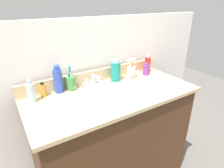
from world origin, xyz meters
The scene contains 15 objects.
vanity_cabinet centered at (0.00, 0.00, 0.40)m, with size 1.12×0.49×0.80m, color #4C2D19.
countertop centered at (0.00, 0.00, 0.82)m, with size 1.17×0.53×0.02m, color #D1B284.
backsplash centered at (0.00, 0.25, 0.87)m, with size 1.17×0.02×0.09m, color #D1B284.
back_wall centered at (0.00, 0.32, 0.65)m, with size 2.27×0.04×1.30m, color white.
sink_basin centered at (-0.05, 0.02, 0.80)m, with size 0.33×0.33×0.11m.
faucet centered at (-0.05, 0.21, 0.86)m, with size 0.16×0.10×0.08m.
bottle_shampoo_blue centered at (-0.31, 0.21, 0.92)m, with size 0.06×0.06×0.19m.
bottle_cream_purple centered at (0.42, 0.15, 0.87)m, with size 0.05×0.05×0.10m.
bottle_oil_amber centered at (-0.42, 0.21, 0.87)m, with size 0.04×0.04×0.10m.
bottle_mouthwash_teal centered at (0.13, 0.18, 0.91)m, with size 0.08×0.08×0.17m.
bottle_gel_clear centered at (-0.50, 0.16, 0.89)m, with size 0.05×0.05×0.15m.
bottle_spray_red centered at (0.47, 0.19, 0.90)m, with size 0.05×0.05×0.16m.
cup_green centered at (-0.22, 0.21, 0.88)m, with size 0.07×0.09×0.18m.
cup_white_ceramic centered at (0.26, 0.14, 0.88)m, with size 0.07×0.08×0.18m.
soap_bar centered at (0.36, 0.20, 0.84)m, with size 0.06×0.04×0.02m, color white.
Camera 1 is at (-0.63, -0.97, 1.41)m, focal length 30.33 mm.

